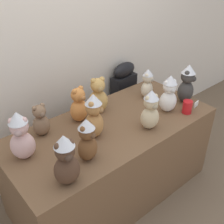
% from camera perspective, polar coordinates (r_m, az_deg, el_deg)
% --- Properties ---
extents(ground_plane, '(10.00, 10.00, 0.00)m').
position_cam_1_polar(ground_plane, '(2.54, 3.86, -18.92)').
color(ground_plane, brown).
extents(wall_back, '(7.00, 0.08, 2.60)m').
position_cam_1_polar(wall_back, '(2.41, -10.32, 15.42)').
color(wall_back, silver).
rests_on(wall_back, ground_plane).
extents(display_table, '(1.71, 0.79, 0.73)m').
position_cam_1_polar(display_table, '(2.40, 0.00, -9.88)').
color(display_table, brown).
rests_on(display_table, ground_plane).
extents(instrument_case, '(0.29, 0.14, 0.93)m').
position_cam_1_polar(instrument_case, '(2.98, 2.34, 1.86)').
color(instrument_case, black).
rests_on(instrument_case, ground_plane).
extents(teddy_bear_snow, '(0.18, 0.17, 0.33)m').
position_cam_1_polar(teddy_bear_snow, '(2.32, 11.68, 3.64)').
color(teddy_bear_snow, white).
rests_on(teddy_bear_snow, display_table).
extents(teddy_bear_chestnut, '(0.17, 0.16, 0.31)m').
position_cam_1_polar(teddy_bear_chestnut, '(1.77, -5.14, -5.82)').
color(teddy_bear_chestnut, brown).
rests_on(teddy_bear_chestnut, display_table).
extents(teddy_bear_honey, '(0.19, 0.18, 0.32)m').
position_cam_1_polar(teddy_bear_honey, '(2.27, -2.88, 3.26)').
color(teddy_bear_honey, tan).
rests_on(teddy_bear_honey, display_table).
extents(teddy_bear_sand, '(0.17, 0.15, 0.33)m').
position_cam_1_polar(teddy_bear_sand, '(2.07, 7.95, 0.38)').
color(teddy_bear_sand, '#CCB78E').
rests_on(teddy_bear_sand, display_table).
extents(teddy_bear_cocoa, '(0.18, 0.16, 0.35)m').
position_cam_1_polar(teddy_bear_cocoa, '(1.62, -9.50, -9.85)').
color(teddy_bear_cocoa, '#4C3323').
rests_on(teddy_bear_cocoa, display_table).
extents(teddy_bear_blush, '(0.21, 0.20, 0.36)m').
position_cam_1_polar(teddy_bear_blush, '(1.86, -18.32, -4.78)').
color(teddy_bear_blush, beige).
rests_on(teddy_bear_blush, display_table).
extents(teddy_bear_cream, '(0.16, 0.15, 0.28)m').
position_cam_1_polar(teddy_bear_cream, '(2.52, 7.32, 5.84)').
color(teddy_bear_cream, beige).
rests_on(teddy_bear_cream, display_table).
extents(teddy_bear_caramel, '(0.21, 0.20, 0.35)m').
position_cam_1_polar(teddy_bear_caramel, '(1.97, -3.75, -0.88)').
color(teddy_bear_caramel, '#B27A42').
rests_on(teddy_bear_caramel, display_table).
extents(teddy_bear_mocha, '(0.14, 0.12, 0.26)m').
position_cam_1_polar(teddy_bear_mocha, '(2.07, -14.52, -1.79)').
color(teddy_bear_mocha, '#7F6047').
rests_on(teddy_bear_mocha, display_table).
extents(teddy_bear_charcoal, '(0.20, 0.18, 0.35)m').
position_cam_1_polar(teddy_bear_charcoal, '(2.50, 15.19, 5.59)').
color(teddy_bear_charcoal, '#383533').
rests_on(teddy_bear_charcoal, display_table).
extents(teddy_bear_ginger, '(0.18, 0.16, 0.30)m').
position_cam_1_polar(teddy_bear_ginger, '(2.17, -6.88, 1.34)').
color(teddy_bear_ginger, '#D17F3D').
rests_on(teddy_bear_ginger, display_table).
extents(party_cup_red, '(0.08, 0.08, 0.11)m').
position_cam_1_polar(party_cup_red, '(2.38, 15.31, 1.02)').
color(party_cup_red, red).
rests_on(party_cup_red, display_table).
extents(name_card_front_left, '(0.07, 0.02, 0.05)m').
position_cam_1_polar(name_card_front_left, '(2.50, 17.01, 1.55)').
color(name_card_front_left, white).
rests_on(name_card_front_left, display_table).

